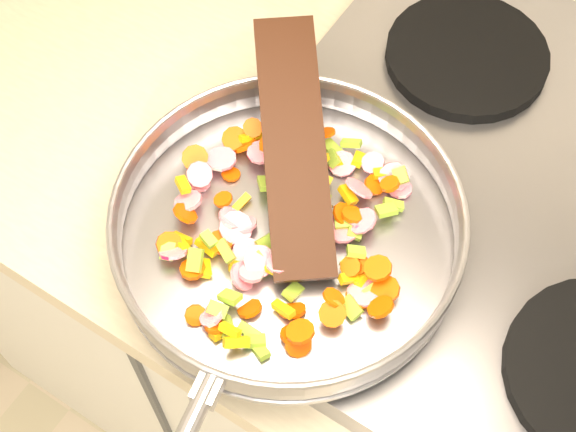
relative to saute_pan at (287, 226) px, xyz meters
The scene contains 6 objects.
cooktop 0.27m from the saute_pan, 45.49° to the left, with size 0.60×0.60×0.04m, color #939399.
grate_fl 0.07m from the saute_pan, 47.10° to the left, with size 0.19×0.19×0.02m, color black.
grate_bl 0.33m from the saute_pan, 82.73° to the left, with size 0.19×0.19×0.02m, color black.
saute_pan is the anchor object (origin of this frame).
vegetable_heap 0.01m from the saute_pan, behind, with size 0.28×0.27×0.05m.
wooden_spatula 0.08m from the saute_pan, 117.19° to the left, with size 0.27×0.06×0.01m, color black.
Camera 1 is at (-0.67, 1.16, 1.66)m, focal length 50.00 mm.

